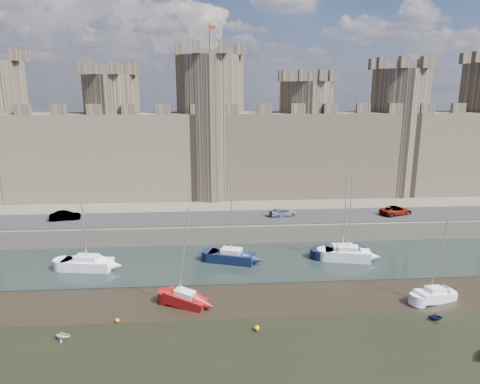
{
  "coord_description": "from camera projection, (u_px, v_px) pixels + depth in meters",
  "views": [
    {
      "loc": [
        1.87,
        -23.95,
        20.33
      ],
      "look_at": [
        5.08,
        22.0,
        9.2
      ],
      "focal_mm": 32.0,
      "sensor_mm": 36.0,
      "label": 1
    }
  ],
  "objects": [
    {
      "name": "quay",
      "position": [
        202.0,
        187.0,
        85.75
      ],
      "size": [
        160.0,
        60.0,
        2.5
      ],
      "primitive_type": "cube",
      "color": "#4C443A",
      "rests_on": "ground"
    },
    {
      "name": "water_channel",
      "position": [
        197.0,
        263.0,
        51.13
      ],
      "size": [
        160.0,
        12.0,
        0.08
      ],
      "primitive_type": "cube",
      "color": "black",
      "rests_on": "ground"
    },
    {
      "name": "dinghy_3",
      "position": [
        63.0,
        336.0,
        35.52
      ],
      "size": [
        1.58,
        1.43,
        0.72
      ],
      "primitive_type": "imported",
      "rotation": [
        1.57,
        0.0,
        1.37
      ],
      "color": "silver",
      "rests_on": "ground"
    },
    {
      "name": "buoy_1",
      "position": [
        117.0,
        320.0,
        38.17
      ],
      "size": [
        0.41,
        0.41,
        0.41
      ],
      "primitive_type": "sphere",
      "color": "orange",
      "rests_on": "ground"
    },
    {
      "name": "car_1",
      "position": [
        65.0,
        216.0,
        59.38
      ],
      "size": [
        4.21,
        2.09,
        1.33
      ],
      "primitive_type": "imported",
      "rotation": [
        0.0,
        0.0,
        1.75
      ],
      "color": "gray",
      "rests_on": "quay"
    },
    {
      "name": "sailboat_4",
      "position": [
        185.0,
        299.0,
        41.04
      ],
      "size": [
        4.51,
        3.26,
        9.85
      ],
      "rotation": [
        0.0,
        0.0,
        -0.44
      ],
      "color": "maroon",
      "rests_on": "ground"
    },
    {
      "name": "castle",
      "position": [
        195.0,
        142.0,
        71.63
      ],
      "size": [
        108.5,
        11.0,
        29.0
      ],
      "color": "#42382B",
      "rests_on": "quay"
    },
    {
      "name": "sailboat_0",
      "position": [
        87.0,
        263.0,
        49.12
      ],
      "size": [
        5.97,
        3.06,
        10.66
      ],
      "rotation": [
        0.0,
        0.0,
        -0.15
      ],
      "color": "white",
      "rests_on": "ground"
    },
    {
      "name": "sailboat_2",
      "position": [
        348.0,
        254.0,
        51.76
      ],
      "size": [
        5.65,
        3.17,
        11.51
      ],
      "rotation": [
        0.0,
        0.0,
        -0.22
      ],
      "color": "silver",
      "rests_on": "ground"
    },
    {
      "name": "sailboat_1",
      "position": [
        231.0,
        256.0,
        51.2
      ],
      "size": [
        5.77,
        3.72,
        10.79
      ],
      "rotation": [
        0.0,
        0.0,
        -0.33
      ],
      "color": "#0E1633",
      "rests_on": "ground"
    },
    {
      "name": "road",
      "position": [
        198.0,
        218.0,
        60.24
      ],
      "size": [
        160.0,
        7.0,
        0.1
      ],
      "primitive_type": "cube",
      "color": "black",
      "rests_on": "quay"
    },
    {
      "name": "car_3",
      "position": [
        396.0,
        210.0,
        61.99
      ],
      "size": [
        5.27,
        3.66,
        1.34
      ],
      "primitive_type": "imported",
      "rotation": [
        0.0,
        0.0,
        1.9
      ],
      "color": "gray",
      "rests_on": "quay"
    },
    {
      "name": "dinghy_7",
      "position": [
        435.0,
        317.0,
        38.46
      ],
      "size": [
        1.61,
        1.47,
        0.73
      ],
      "primitive_type": "imported",
      "rotation": [
        1.57,
        0.0,
        1.36
      ],
      "color": "#0E1732",
      "rests_on": "ground"
    },
    {
      "name": "car_2",
      "position": [
        283.0,
        213.0,
        61.23
      ],
      "size": [
        4.25,
        2.41,
        1.16
      ],
      "primitive_type": "imported",
      "rotation": [
        0.0,
        0.0,
        1.78
      ],
      "color": "gray",
      "rests_on": "quay"
    },
    {
      "name": "buoy_3",
      "position": [
        257.0,
        328.0,
        36.85
      ],
      "size": [
        0.48,
        0.48,
        0.48
      ],
      "primitive_type": "sphere",
      "color": "orange",
      "rests_on": "ground"
    },
    {
      "name": "sailboat_5",
      "position": [
        435.0,
        295.0,
        41.96
      ],
      "size": [
        4.52,
        2.81,
        9.11
      ],
      "rotation": [
        0.0,
        0.0,
        0.3
      ],
      "color": "silver",
      "rests_on": "ground"
    },
    {
      "name": "sailboat_3",
      "position": [
        343.0,
        252.0,
        52.6
      ],
      "size": [
        5.92,
        2.55,
        10.2
      ],
      "rotation": [
        0.0,
        0.0,
        -0.05
      ],
      "color": "black",
      "rests_on": "ground"
    }
  ]
}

